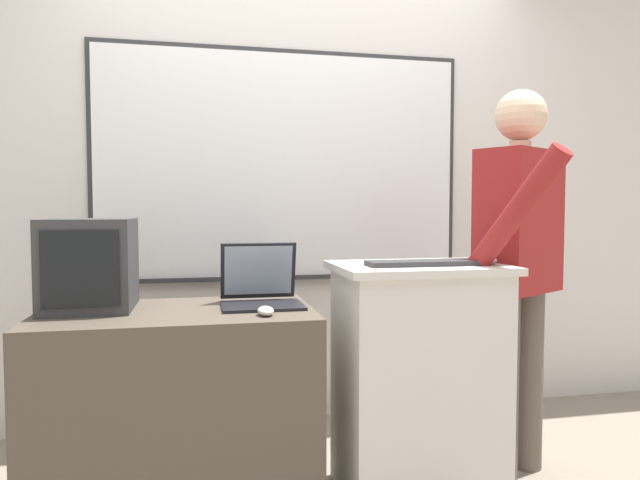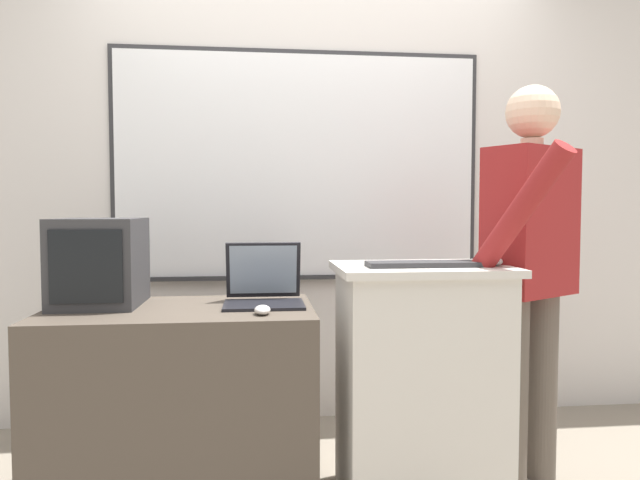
{
  "view_description": "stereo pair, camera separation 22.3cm",
  "coord_description": "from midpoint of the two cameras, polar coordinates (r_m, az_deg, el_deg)",
  "views": [
    {
      "loc": [
        -0.52,
        -1.8,
        1.16
      ],
      "look_at": [
        -0.06,
        0.37,
        1.04
      ],
      "focal_mm": 32.0,
      "sensor_mm": 36.0,
      "label": 1
    },
    {
      "loc": [
        -0.3,
        -1.84,
        1.16
      ],
      "look_at": [
        -0.06,
        0.37,
        1.04
      ],
      "focal_mm": 32.0,
      "sensor_mm": 36.0,
      "label": 2
    }
  ],
  "objects": [
    {
      "name": "computer_mouse_by_keyboard",
      "position": [
        2.37,
        13.89,
        -1.92
      ],
      "size": [
        0.06,
        0.1,
        0.03
      ],
      "color": "silver",
      "rests_on": "lectern_podium"
    },
    {
      "name": "lectern_podium",
      "position": [
        2.4,
        7.03,
        -13.66
      ],
      "size": [
        0.67,
        0.49,
        0.94
      ],
      "color": "beige",
      "rests_on": "ground_plane"
    },
    {
      "name": "side_desk",
      "position": [
        2.41,
        -16.66,
        -15.86
      ],
      "size": [
        1.05,
        0.62,
        0.77
      ],
      "color": "#4C4238",
      "rests_on": "ground_plane"
    },
    {
      "name": "wireless_keyboard",
      "position": [
        2.25,
        7.67,
        -2.3
      ],
      "size": [
        0.46,
        0.13,
        0.02
      ],
      "color": "#2D2D30",
      "rests_on": "lectern_podium"
    },
    {
      "name": "crt_monitor",
      "position": [
        2.44,
        -24.47,
        -2.21
      ],
      "size": [
        0.32,
        0.39,
        0.35
      ],
      "color": "#333335",
      "rests_on": "side_desk"
    },
    {
      "name": "laptop",
      "position": [
        2.37,
        -8.7,
        -4.62
      ],
      "size": [
        0.32,
        0.31,
        0.25
      ],
      "color": "black",
      "rests_on": "side_desk"
    },
    {
      "name": "person_presenter",
      "position": [
        2.56,
        16.97,
        -1.56
      ],
      "size": [
        0.56,
        0.68,
        1.67
      ],
      "rotation": [
        0.0,
        0.0,
        0.52
      ],
      "color": "brown",
      "rests_on": "ground_plane"
    },
    {
      "name": "computer_mouse_by_laptop",
      "position": [
        2.13,
        -8.48,
        -7.05
      ],
      "size": [
        0.06,
        0.1,
        0.03
      ],
      "color": "silver",
      "rests_on": "side_desk"
    },
    {
      "name": "back_wall",
      "position": [
        3.2,
        -4.74,
        7.34
      ],
      "size": [
        6.4,
        0.17,
        2.8
      ],
      "color": "silver",
      "rests_on": "ground_plane"
    }
  ]
}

